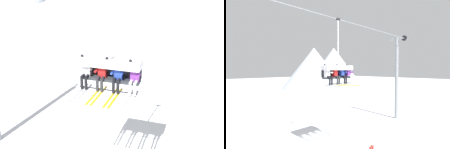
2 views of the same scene
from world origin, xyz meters
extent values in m
cube|color=#33383D|center=(0.43, -0.80, 4.78)|extent=(2.32, 0.48, 0.10)
cube|color=#33383D|center=(0.43, -0.52, 5.05)|extent=(2.32, 0.08, 0.45)
cube|color=silver|center=(0.43, -0.74, 5.43)|extent=(2.36, 0.68, 0.30)
cylinder|color=black|center=(0.43, -1.12, 4.45)|extent=(2.32, 0.04, 0.04)
cylinder|color=silver|center=(0.43, -0.80, 7.05)|extent=(0.07, 0.07, 2.94)
cube|color=silver|center=(-0.54, -0.82, 5.09)|extent=(0.32, 0.22, 0.52)
sphere|color=#284C93|center=(-0.54, -0.82, 5.45)|extent=(0.22, 0.22, 0.22)
ellipsoid|color=black|center=(-0.54, -0.92, 5.45)|extent=(0.17, 0.04, 0.08)
cylinder|color=black|center=(-0.62, -0.99, 4.87)|extent=(0.11, 0.34, 0.11)
cylinder|color=black|center=(-0.45, -0.99, 4.87)|extent=(0.11, 0.34, 0.11)
cylinder|color=black|center=(-0.62, -1.16, 4.63)|extent=(0.11, 0.11, 0.48)
cylinder|color=black|center=(-0.45, -1.16, 4.63)|extent=(0.11, 0.11, 0.48)
cube|color=#B2B2BC|center=(-0.62, -1.46, 4.34)|extent=(0.09, 1.70, 0.02)
cube|color=#B2B2BC|center=(-0.45, -1.46, 4.34)|extent=(0.09, 1.70, 0.02)
cylinder|color=silver|center=(-0.72, -0.82, 5.44)|extent=(0.09, 0.09, 0.30)
sphere|color=black|center=(-0.72, -0.82, 5.61)|extent=(0.11, 0.11, 0.11)
cylinder|color=silver|center=(-0.35, -0.97, 5.13)|extent=(0.09, 0.30, 0.09)
cube|color=red|center=(0.11, -0.82, 5.09)|extent=(0.32, 0.22, 0.52)
sphere|color=maroon|center=(0.11, -0.82, 5.45)|extent=(0.22, 0.22, 0.22)
ellipsoid|color=black|center=(0.11, -0.92, 5.45)|extent=(0.17, 0.04, 0.08)
cylinder|color=#2D2D33|center=(0.02, -0.99, 4.87)|extent=(0.11, 0.34, 0.11)
cylinder|color=#2D2D33|center=(0.20, -0.99, 4.87)|extent=(0.11, 0.34, 0.11)
cylinder|color=#2D2D33|center=(0.02, -1.16, 4.63)|extent=(0.11, 0.11, 0.48)
cylinder|color=#2D2D33|center=(0.20, -1.16, 4.63)|extent=(0.11, 0.11, 0.48)
cube|color=gold|center=(0.02, -1.46, 4.34)|extent=(0.09, 1.70, 0.02)
cube|color=gold|center=(0.20, -1.46, 4.34)|extent=(0.09, 1.70, 0.02)
cylinder|color=red|center=(-0.08, -0.97, 5.13)|extent=(0.09, 0.30, 0.09)
cylinder|color=red|center=(0.30, -0.82, 5.44)|extent=(0.09, 0.09, 0.30)
sphere|color=black|center=(0.30, -0.82, 5.61)|extent=(0.11, 0.11, 0.11)
cube|color=#2847B7|center=(0.76, -0.82, 5.09)|extent=(0.32, 0.22, 0.52)
sphere|color=#284C93|center=(0.76, -0.82, 5.45)|extent=(0.22, 0.22, 0.22)
ellipsoid|color=black|center=(0.76, -0.92, 5.45)|extent=(0.17, 0.04, 0.08)
cylinder|color=black|center=(0.67, -0.99, 4.87)|extent=(0.11, 0.34, 0.11)
cylinder|color=black|center=(0.85, -0.99, 4.87)|extent=(0.11, 0.34, 0.11)
cylinder|color=black|center=(0.67, -1.16, 4.63)|extent=(0.11, 0.11, 0.48)
cylinder|color=black|center=(0.85, -1.16, 4.63)|extent=(0.11, 0.11, 0.48)
cube|color=gold|center=(0.67, -1.46, 4.34)|extent=(0.09, 1.70, 0.02)
cube|color=gold|center=(0.85, -1.46, 4.34)|extent=(0.09, 1.70, 0.02)
cylinder|color=#2847B7|center=(0.57, -0.97, 5.13)|extent=(0.09, 0.30, 0.09)
cylinder|color=#2847B7|center=(0.94, -0.97, 5.13)|extent=(0.09, 0.30, 0.09)
cube|color=purple|center=(1.40, -0.82, 5.09)|extent=(0.32, 0.22, 0.52)
sphere|color=black|center=(1.40, -0.82, 5.45)|extent=(0.22, 0.22, 0.22)
ellipsoid|color=black|center=(1.40, -0.92, 5.45)|extent=(0.17, 0.04, 0.08)
cylinder|color=silver|center=(1.32, -0.99, 4.87)|extent=(0.11, 0.34, 0.11)
cylinder|color=silver|center=(1.49, -0.99, 4.87)|extent=(0.11, 0.34, 0.11)
cylinder|color=silver|center=(1.32, -1.16, 4.63)|extent=(0.11, 0.11, 0.48)
cylinder|color=silver|center=(1.49, -1.16, 4.63)|extent=(0.11, 0.11, 0.48)
cube|color=#B2B2BC|center=(1.32, -1.46, 4.34)|extent=(0.09, 1.70, 0.02)
cube|color=#B2B2BC|center=(1.49, -1.46, 4.34)|extent=(0.09, 1.70, 0.02)
cylinder|color=purple|center=(1.22, -0.82, 5.44)|extent=(0.09, 0.09, 0.30)
sphere|color=black|center=(1.22, -0.82, 5.61)|extent=(0.11, 0.11, 0.11)
cylinder|color=purple|center=(1.59, -0.97, 5.13)|extent=(0.09, 0.30, 0.09)
camera|label=1|loc=(3.63, -10.29, 8.94)|focal=45.00mm
camera|label=2|loc=(-7.61, -8.86, 5.33)|focal=28.00mm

